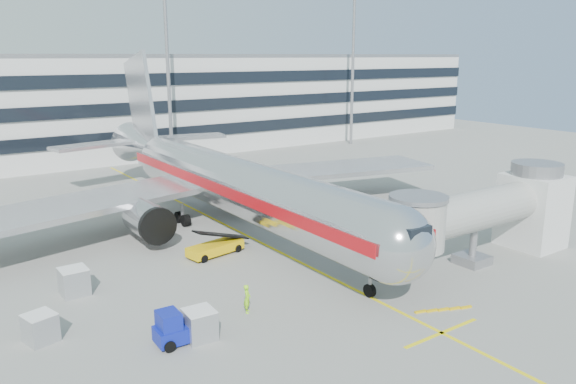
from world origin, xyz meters
TOP-DOWN VIEW (x-y plane):
  - ground at (0.00, 0.00)m, footprint 180.00×180.00m
  - lead_in_line at (0.00, 10.00)m, footprint 0.25×70.00m
  - stop_bar at (0.00, -14.00)m, footprint 6.00×0.25m
  - main_jet at (0.00, 11.72)m, footprint 50.95×48.70m
  - jet_bridge at (12.18, -8.00)m, footprint 17.80×4.50m
  - terminal at (0.00, 57.95)m, footprint 150.00×24.25m
  - light_mast_centre at (8.00, 42.00)m, footprint 2.40×1.20m
  - light_mast_east at (42.00, 42.00)m, footprint 2.40×1.20m
  - belt_loader at (-4.55, 4.91)m, footprint 4.97×2.45m
  - baggage_tug at (-12.90, -6.41)m, footprint 2.67×1.77m
  - cargo_container_left at (-18.95, -1.93)m, footprint 1.87×1.87m
  - cargo_container_right at (-15.73, 3.49)m, footprint 1.73×1.73m
  - cargo_container_front at (-11.60, -6.68)m, footprint 1.69×1.69m
  - ramp_worker at (-7.73, -5.35)m, footprint 0.73×0.79m

SIDE VIEW (x-z plane):
  - ground at x=0.00m, z-range 0.00..0.00m
  - lead_in_line at x=0.00m, z-range 0.00..0.01m
  - stop_bar at x=0.00m, z-range 0.00..0.01m
  - belt_loader at x=-4.55m, z-range -0.50..1.82m
  - cargo_container_left at x=-18.95m, z-range 0.00..1.63m
  - baggage_tug at x=-12.90m, z-range -0.13..1.83m
  - cargo_container_front at x=-11.60m, z-range 0.00..1.72m
  - ramp_worker at x=-7.73m, z-range 0.00..1.81m
  - cargo_container_right at x=-15.73m, z-range 0.01..1.82m
  - jet_bridge at x=12.18m, z-range 0.37..7.37m
  - main_jet at x=0.00m, z-range -3.79..12.26m
  - terminal at x=0.00m, z-range 0.00..15.60m
  - light_mast_centre at x=8.00m, z-range 2.15..27.60m
  - light_mast_east at x=42.00m, z-range 2.15..27.60m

